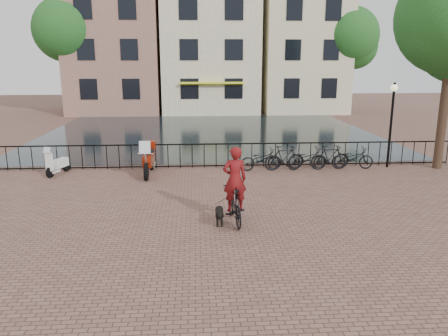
{
  "coord_description": "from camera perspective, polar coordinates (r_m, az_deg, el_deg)",
  "views": [
    {
      "loc": [
        -0.84,
        -9.78,
        4.35
      ],
      "look_at": [
        0.0,
        3.0,
        1.2
      ],
      "focal_mm": 35.0,
      "sensor_mm": 36.0,
      "label": 1
    }
  ],
  "objects": [
    {
      "name": "parked_bike_4",
      "position": [
        18.75,
        16.42,
        1.25
      ],
      "size": [
        1.75,
        0.71,
        0.9
      ],
      "primitive_type": "imported",
      "rotation": [
        0.0,
        0.0,
        1.51
      ],
      "color": "black",
      "rests_on": "ground"
    },
    {
      "name": "canal_water",
      "position": [
        27.44,
        -1.97,
        4.69
      ],
      "size": [
        20.0,
        20.0,
        0.0
      ],
      "primitive_type": "plane",
      "color": "black",
      "rests_on": "ground"
    },
    {
      "name": "dog",
      "position": [
        11.93,
        -0.6,
        -6.17
      ],
      "size": [
        0.29,
        0.81,
        0.54
      ],
      "rotation": [
        0.0,
        0.0,
        -0.04
      ],
      "color": "black",
      "rests_on": "ground"
    },
    {
      "name": "cyclist",
      "position": [
        11.86,
        1.4,
        -2.84
      ],
      "size": [
        0.84,
        1.87,
        2.5
      ],
      "rotation": [
        0.0,
        0.0,
        3.24
      ],
      "color": "black",
      "rests_on": "ground"
    },
    {
      "name": "lamp_post",
      "position": [
        19.25,
        21.12,
        7.02
      ],
      "size": [
        0.3,
        0.3,
        3.45
      ],
      "color": "black",
      "rests_on": "ground"
    },
    {
      "name": "railing",
      "position": [
        18.21,
        -1.03,
        1.62
      ],
      "size": [
        20.0,
        0.05,
        1.02
      ],
      "color": "black",
      "rests_on": "ground"
    },
    {
      "name": "tree_far_right",
      "position": [
        39.01,
        16.12,
        16.24
      ],
      "size": [
        4.76,
        4.76,
        8.76
      ],
      "color": "black",
      "rests_on": "ground"
    },
    {
      "name": "ground",
      "position": [
        10.73,
        1.07,
        -10.09
      ],
      "size": [
        100.0,
        100.0,
        0.0
      ],
      "primitive_type": "plane",
      "color": "brown",
      "rests_on": "ground"
    },
    {
      "name": "parked_bike_1",
      "position": [
        17.97,
        7.86,
        1.31
      ],
      "size": [
        1.72,
        0.73,
        1.0
      ],
      "primitive_type": "imported",
      "rotation": [
        0.0,
        0.0,
        1.73
      ],
      "color": "black",
      "rests_on": "ground"
    },
    {
      "name": "motorcycle",
      "position": [
        17.21,
        -9.82,
        1.61
      ],
      "size": [
        0.57,
        2.17,
        1.54
      ],
      "rotation": [
        0.0,
        0.0,
        -0.03
      ],
      "color": "maroon",
      "rests_on": "ground"
    },
    {
      "name": "parked_bike_2",
      "position": [
        18.19,
        10.78,
        1.19
      ],
      "size": [
        1.78,
        0.83,
        0.9
      ],
      "primitive_type": "imported",
      "rotation": [
        0.0,
        0.0,
        1.71
      ],
      "color": "black",
      "rests_on": "ground"
    },
    {
      "name": "canal_house_mid",
      "position": [
        39.83,
        -1.91,
        16.04
      ],
      "size": [
        8.0,
        9.5,
        11.8
      ],
      "color": "beige",
      "rests_on": "ground"
    },
    {
      "name": "tree_far_left",
      "position": [
        38.23,
        -20.04,
        16.59
      ],
      "size": [
        5.04,
        5.04,
        9.27
      ],
      "color": "black",
      "rests_on": "ground"
    },
    {
      "name": "canal_house_right",
      "position": [
        40.92,
        9.86,
        16.84
      ],
      "size": [
        7.0,
        9.0,
        13.3
      ],
      "color": "beige",
      "rests_on": "ground"
    },
    {
      "name": "parked_bike_0",
      "position": [
        17.81,
        4.85,
        1.12
      ],
      "size": [
        1.79,
        0.85,
        0.9
      ],
      "primitive_type": "imported",
      "rotation": [
        0.0,
        0.0,
        1.72
      ],
      "color": "black",
      "rests_on": "ground"
    },
    {
      "name": "scooter",
      "position": [
        18.26,
        -20.91,
        1.1
      ],
      "size": [
        0.79,
        1.37,
        1.23
      ],
      "rotation": [
        0.0,
        0.0,
        -0.33
      ],
      "color": "white",
      "rests_on": "ground"
    },
    {
      "name": "canal_house_left",
      "position": [
        40.38,
        -13.82,
        16.34
      ],
      "size": [
        7.5,
        9.0,
        12.8
      ],
      "color": "#8C5E51",
      "rests_on": "ground"
    },
    {
      "name": "parked_bike_3",
      "position": [
        18.44,
        13.65,
        1.37
      ],
      "size": [
        1.71,
        0.71,
        1.0
      ],
      "primitive_type": "imported",
      "rotation": [
        0.0,
        0.0,
        1.72
      ],
      "color": "black",
      "rests_on": "ground"
    }
  ]
}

